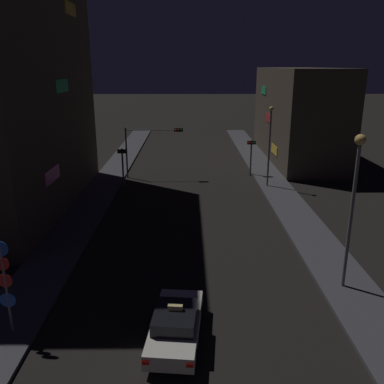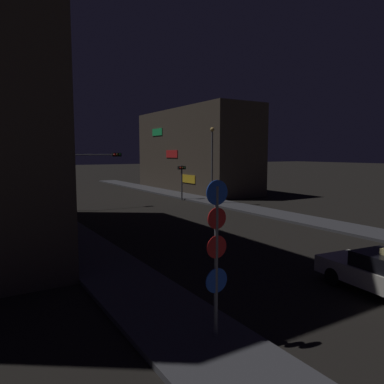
% 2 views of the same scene
% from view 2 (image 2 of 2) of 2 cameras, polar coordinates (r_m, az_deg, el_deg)
% --- Properties ---
extents(sidewalk_left, '(2.81, 62.60, 0.16)m').
position_cam_2_polar(sidewalk_left, '(29.24, -21.95, -3.47)').
color(sidewalk_left, '#424247').
rests_on(sidewalk_left, ground_plane).
extents(sidewalk_right, '(2.81, 62.60, 0.16)m').
position_cam_2_polar(sidewalk_right, '(35.00, 3.35, -1.53)').
color(sidewalk_right, '#424247').
rests_on(sidewalk_right, ground_plane).
extents(building_facade_right, '(6.42, 19.76, 10.02)m').
position_cam_2_polar(building_facade_right, '(46.31, 0.36, 6.45)').
color(building_facade_right, '#473D33').
rests_on(building_facade_right, ground_plane).
extents(traffic_light_overhead, '(5.41, 0.42, 4.82)m').
position_cam_2_polar(traffic_light_overhead, '(32.24, -16.15, 3.82)').
color(traffic_light_overhead, slate).
rests_on(traffic_light_overhead, ground_plane).
extents(traffic_light_left_kerb, '(0.80, 0.42, 3.31)m').
position_cam_2_polar(traffic_light_left_kerb, '(29.32, -18.95, 1.23)').
color(traffic_light_left_kerb, slate).
rests_on(traffic_light_left_kerb, ground_plane).
extents(traffic_light_right_kerb, '(0.80, 0.41, 3.50)m').
position_cam_2_polar(traffic_light_right_kerb, '(36.55, -1.59, 2.65)').
color(traffic_light_right_kerb, slate).
rests_on(traffic_light_right_kerb, ground_plane).
extents(sign_pole_left, '(0.63, 0.10, 3.91)m').
position_cam_2_polar(sign_pole_left, '(9.05, 3.82, -8.83)').
color(sign_pole_left, slate).
rests_on(sign_pole_left, sidewalk_left).
extents(street_lamp_far_block, '(0.39, 0.39, 6.87)m').
position_cam_2_polar(street_lamp_far_block, '(33.60, 3.14, 5.38)').
color(street_lamp_far_block, slate).
rests_on(street_lamp_far_block, sidewalk_right).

